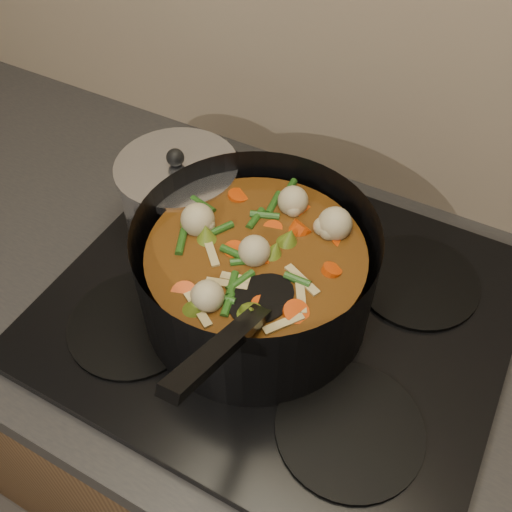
% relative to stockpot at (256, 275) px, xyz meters
% --- Properties ---
extents(counter, '(2.64, 0.64, 0.91)m').
position_rel_stockpot_xyz_m(counter, '(0.03, 0.02, -0.55)').
color(counter, brown).
rests_on(counter, ground).
extents(stovetop, '(0.62, 0.54, 0.03)m').
position_rel_stockpot_xyz_m(stovetop, '(0.03, 0.02, -0.08)').
color(stovetop, black).
rests_on(stovetop, counter).
extents(stockpot, '(0.35, 0.44, 0.23)m').
position_rel_stockpot_xyz_m(stockpot, '(0.00, 0.00, 0.00)').
color(stockpot, black).
rests_on(stockpot, stovetop).
extents(saucepan, '(0.18, 0.18, 0.15)m').
position_rel_stockpot_xyz_m(saucepan, '(-0.18, 0.09, -0.01)').
color(saucepan, silver).
rests_on(saucepan, stovetop).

